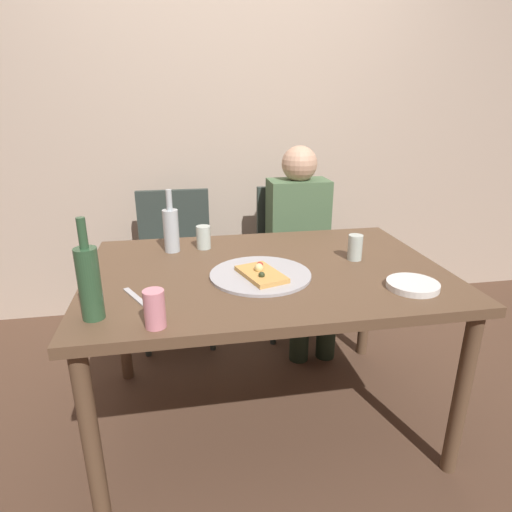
{
  "coord_description": "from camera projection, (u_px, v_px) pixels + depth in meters",
  "views": [
    {
      "loc": [
        -0.34,
        -1.64,
        1.42
      ],
      "look_at": [
        -0.04,
        0.02,
        0.8
      ],
      "focal_mm": 30.25,
      "sensor_mm": 36.0,
      "label": 1
    }
  ],
  "objects": [
    {
      "name": "pizza_slice_last",
      "position": [
        261.0,
        273.0,
        1.68
      ],
      "size": [
        0.19,
        0.25,
        0.05
      ],
      "color": "tan",
      "rests_on": "pizza_tray"
    },
    {
      "name": "tumbler_near",
      "position": [
        204.0,
        237.0,
        2.03
      ],
      "size": [
        0.07,
        0.07,
        0.11
      ],
      "primitive_type": "cylinder",
      "color": "#B7C6BC",
      "rests_on": "dining_table"
    },
    {
      "name": "plate_stack",
      "position": [
        413.0,
        285.0,
        1.61
      ],
      "size": [
        0.19,
        0.19,
        0.02
      ],
      "primitive_type": "cylinder",
      "color": "white",
      "rests_on": "dining_table"
    },
    {
      "name": "dining_table",
      "position": [
        266.0,
        285.0,
        1.82
      ],
      "size": [
        1.47,
        1.0,
        0.75
      ],
      "color": "brown",
      "rests_on": "ground_plane"
    },
    {
      "name": "tumbler_far",
      "position": [
        355.0,
        247.0,
        1.88
      ],
      "size": [
        0.06,
        0.06,
        0.11
      ],
      "primitive_type": "cylinder",
      "color": "#B7C6BC",
      "rests_on": "dining_table"
    },
    {
      "name": "table_knife",
      "position": [
        138.0,
        299.0,
        1.52
      ],
      "size": [
        0.12,
        0.2,
        0.01
      ],
      "primitive_type": "cube",
      "rotation": [
        0.0,
        0.0,
        5.19
      ],
      "color": "#B7B7BC",
      "rests_on": "dining_table"
    },
    {
      "name": "wine_bottle",
      "position": [
        171.0,
        229.0,
        1.97
      ],
      "size": [
        0.07,
        0.07,
        0.29
      ],
      "color": "#B2BCC1",
      "rests_on": "dining_table"
    },
    {
      "name": "beer_bottle",
      "position": [
        89.0,
        281.0,
        1.35
      ],
      "size": [
        0.07,
        0.07,
        0.33
      ],
      "color": "#2D5133",
      "rests_on": "dining_table"
    },
    {
      "name": "chair_right",
      "position": [
        294.0,
        249.0,
        2.77
      ],
      "size": [
        0.44,
        0.44,
        0.9
      ],
      "rotation": [
        0.0,
        0.0,
        3.14
      ],
      "color": "#2D3833",
      "rests_on": "ground_plane"
    },
    {
      "name": "soda_can",
      "position": [
        155.0,
        309.0,
        1.32
      ],
      "size": [
        0.07,
        0.07,
        0.12
      ],
      "primitive_type": "cylinder",
      "color": "pink",
      "rests_on": "dining_table"
    },
    {
      "name": "ground_plane",
      "position": [
        265.0,
        415.0,
        2.06
      ],
      "size": [
        8.0,
        8.0,
        0.0
      ],
      "primitive_type": "plane",
      "color": "#513828"
    },
    {
      "name": "back_wall",
      "position": [
        228.0,
        119.0,
        2.82
      ],
      "size": [
        6.0,
        0.1,
        2.6
      ],
      "primitive_type": "cube",
      "color": "#BCA893",
      "rests_on": "ground_plane"
    },
    {
      "name": "pizza_tray",
      "position": [
        260.0,
        275.0,
        1.72
      ],
      "size": [
        0.4,
        0.4,
        0.01
      ],
      "primitive_type": "cylinder",
      "color": "#ADADB2",
      "rests_on": "dining_table"
    },
    {
      "name": "chair_left",
      "position": [
        176.0,
        256.0,
        2.65
      ],
      "size": [
        0.44,
        0.44,
        0.9
      ],
      "rotation": [
        0.0,
        0.0,
        3.14
      ],
      "color": "#2D3833",
      "rests_on": "ground_plane"
    },
    {
      "name": "guest_in_sweater",
      "position": [
        301.0,
        237.0,
        2.59
      ],
      "size": [
        0.36,
        0.56,
        1.17
      ],
      "rotation": [
        0.0,
        0.0,
        3.14
      ],
      "color": "#4C6B47",
      "rests_on": "ground_plane"
    }
  ]
}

